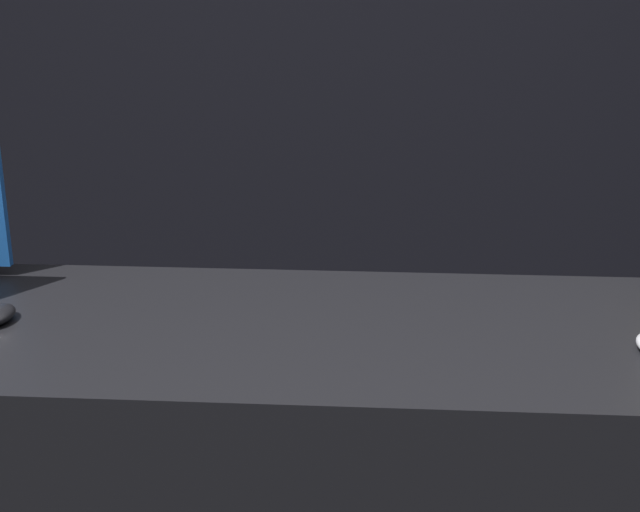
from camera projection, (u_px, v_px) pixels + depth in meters
wall_back at (356, 34)px, 3.29m from camera, size 8.00×0.05×2.80m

